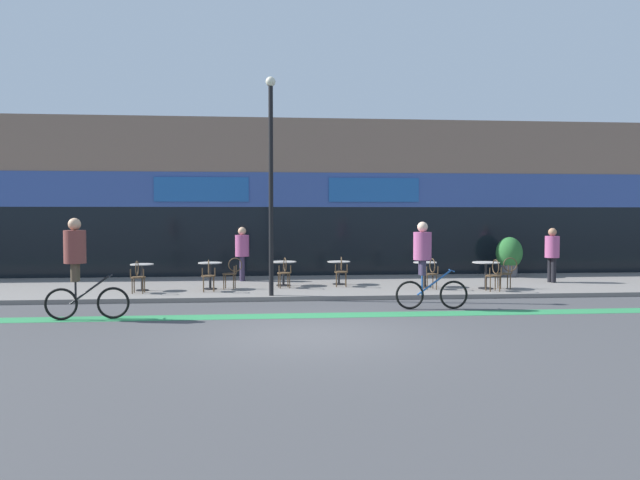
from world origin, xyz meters
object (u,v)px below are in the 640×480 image
Objects in this scene: cafe_chair_5_near at (494,273)px; pedestrian_near_end at (242,249)px; cafe_chair_1_near at (209,273)px; bistro_table_0 at (142,272)px; bistro_table_3 at (339,268)px; pedestrian_far_end at (552,250)px; cafe_chair_1_side at (232,271)px; cyclist_1 at (425,259)px; bistro_table_4 at (425,269)px; cafe_chair_0_near at (138,275)px; planter_pot at (509,255)px; bistro_table_1 at (210,270)px; bistro_table_2 at (283,268)px; cyclist_0 at (78,260)px; cafe_chair_3_near at (341,269)px; cafe_chair_4_near at (431,272)px; bistro_table_5 at (486,270)px; lamp_post at (271,171)px; cafe_chair_5_side at (507,271)px.

pedestrian_near_end is (-7.08, 3.42, 0.52)m from cafe_chair_5_near.
bistro_table_0 is at bearing 70.39° from cafe_chair_1_near.
pedestrian_far_end reaches higher than bistro_table_3.
cafe_chair_1_side is (-3.21, -0.83, 0.01)m from bistro_table_3.
bistro_table_3 is 4.62m from cyclist_1.
pedestrian_near_end is at bearing -23.35° from cafe_chair_1_near.
cafe_chair_0_near reaches higher than bistro_table_4.
cyclist_1 is at bearing -70.47° from bistro_table_3.
cafe_chair_1_near is 0.52× the size of pedestrian_far_end.
cafe_chair_1_side is (0.62, 0.62, 0.00)m from cafe_chair_1_near.
cafe_chair_5_near is at bearing -117.61° from planter_pot.
cafe_chair_5_near reaches higher than bistro_table_1.
cyclist_0 is at bearing -133.32° from bistro_table_2.
cafe_chair_3_near is 6.82m from pedestrian_far_end.
cafe_chair_5_near is (1.63, -0.60, 0.00)m from cafe_chair_4_near.
bistro_table_3 is 2.62m from bistro_table_4.
pedestrian_far_end is (9.75, -1.37, -0.01)m from pedestrian_near_end.
cafe_chair_4_near reaches higher than bistro_table_0.
bistro_table_4 is 6.31m from cafe_chair_1_near.
bistro_table_5 is 0.13× the size of lamp_post.
cafe_chair_4_near is at bearing 10.85° from lamp_post.
cafe_chair_3_near is (-0.01, -0.63, 0.01)m from bistro_table_3.
pedestrian_far_end is (0.65, -1.83, 0.28)m from planter_pot.
cafe_chair_3_near and cafe_chair_5_near have the same top height.
bistro_table_5 is 0.86× the size of cafe_chair_1_side.
cafe_chair_3_near is at bearing -90.64° from bistro_table_3.
cafe_chair_1_side reaches higher than bistro_table_5.
bistro_table_0 reaches higher than bistro_table_3.
cafe_chair_4_near is 1.00× the size of cafe_chair_5_side.
cafe_chair_5_side is 3.55m from planter_pot.
cyclist_0 is at bearing -172.15° from pedestrian_far_end.
bistro_table_0 is at bearing -179.26° from bistro_table_4.
bistro_table_5 is 0.35× the size of cyclist_0.
cyclist_0 is 7.88m from cyclist_1.
pedestrian_near_end is (-9.10, -0.46, 0.29)m from planter_pot.
bistro_table_4 is 0.13× the size of lamp_post.
bistro_table_4 is 1.74m from bistro_table_5.
bistro_table_1 is 0.63m from cafe_chair_1_near.
cafe_chair_0_near reaches higher than bistro_table_5.
cyclist_1 reaches higher than cafe_chair_5_side.
bistro_table_3 is 0.79× the size of cafe_chair_5_side.
bistro_table_0 is 0.96× the size of bistro_table_2.
cafe_chair_5_side is at bearing -14.96° from bistro_table_4.
cyclist_0 reaches higher than cafe_chair_4_near.
pedestrian_far_end reaches higher than bistro_table_1.
cafe_chair_0_near is at bearing 174.10° from pedestrian_far_end.
cafe_chair_0_near is 0.43× the size of cyclist_1.
cafe_chair_4_near is at bearing -89.82° from cafe_chair_0_near.
pedestrian_near_end is (3.34, 6.35, -0.14)m from cyclist_0.
bistro_table_2 is 6.13m from cafe_chair_5_near.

